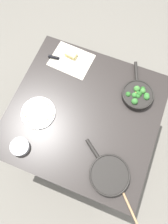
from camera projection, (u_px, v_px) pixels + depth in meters
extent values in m
plane|color=slate|center=(84.00, 135.00, 2.17)|extent=(14.00, 14.00, 0.00)
cube|color=#2D2826|center=(84.00, 114.00, 1.45)|extent=(1.07, 1.04, 0.03)
cylinder|color=#BCBCC1|center=(14.00, 155.00, 1.74)|extent=(0.05, 0.05, 0.74)
cylinder|color=#BCBCC1|center=(118.00, 198.00, 1.63)|extent=(0.05, 0.05, 0.74)
cylinder|color=#BCBCC1|center=(57.00, 69.00, 2.01)|extent=(0.05, 0.05, 0.74)
cylinder|color=#BCBCC1|center=(148.00, 101.00, 1.90)|extent=(0.05, 0.05, 0.74)
cylinder|color=black|center=(137.00, 95.00, 1.46)|extent=(0.23, 0.23, 0.04)
torus|color=black|center=(138.00, 94.00, 1.44)|extent=(0.23, 0.23, 0.01)
cylinder|color=black|center=(136.00, 71.00, 1.51)|extent=(0.08, 0.16, 0.02)
cylinder|color=#2C6823|center=(133.00, 97.00, 1.46)|extent=(0.01, 0.01, 0.02)
sphere|color=#387A33|center=(134.00, 95.00, 1.43)|extent=(0.04, 0.04, 0.04)
cylinder|color=#2C6823|center=(145.00, 99.00, 1.45)|extent=(0.01, 0.01, 0.02)
sphere|color=#387A33|center=(147.00, 97.00, 1.43)|extent=(0.04, 0.04, 0.04)
cylinder|color=#2C6823|center=(137.00, 94.00, 1.47)|extent=(0.01, 0.01, 0.02)
sphere|color=#387A33|center=(138.00, 93.00, 1.45)|extent=(0.03, 0.03, 0.03)
cylinder|color=#245B1C|center=(137.00, 97.00, 1.46)|extent=(0.01, 0.01, 0.02)
sphere|color=#2D6B28|center=(138.00, 96.00, 1.44)|extent=(0.03, 0.03, 0.03)
cylinder|color=#2C6823|center=(146.00, 97.00, 1.46)|extent=(0.01, 0.01, 0.02)
sphere|color=#387A33|center=(147.00, 95.00, 1.43)|extent=(0.04, 0.04, 0.04)
cylinder|color=#357027|center=(142.00, 92.00, 1.47)|extent=(0.01, 0.01, 0.02)
sphere|color=#428438|center=(143.00, 91.00, 1.44)|extent=(0.04, 0.04, 0.04)
cylinder|color=#245B1C|center=(127.00, 96.00, 1.46)|extent=(0.01, 0.01, 0.02)
sphere|color=#2D6B28|center=(128.00, 94.00, 1.44)|extent=(0.04, 0.04, 0.04)
cylinder|color=#205218|center=(138.00, 95.00, 1.46)|extent=(0.01, 0.01, 0.02)
sphere|color=#286023|center=(139.00, 94.00, 1.44)|extent=(0.04, 0.04, 0.04)
cylinder|color=#357027|center=(136.00, 90.00, 1.47)|extent=(0.02, 0.02, 0.02)
sphere|color=#428438|center=(137.00, 89.00, 1.44)|extent=(0.05, 0.05, 0.05)
cylinder|color=#205218|center=(142.00, 90.00, 1.48)|extent=(0.01, 0.01, 0.02)
sphere|color=#286023|center=(143.00, 89.00, 1.45)|extent=(0.03, 0.03, 0.03)
cylinder|color=#2C6823|center=(134.00, 103.00, 1.44)|extent=(0.02, 0.02, 0.03)
sphere|color=#387A33|center=(135.00, 101.00, 1.41)|extent=(0.05, 0.05, 0.05)
cube|color=#9E703D|center=(137.00, 94.00, 1.45)|extent=(0.05, 0.06, 0.04)
cube|color=#AD7F4C|center=(139.00, 88.00, 1.48)|extent=(0.03, 0.04, 0.03)
cube|color=#AD7F4C|center=(136.00, 98.00, 1.45)|extent=(0.04, 0.04, 0.03)
cube|color=#AD7F4C|center=(127.00, 96.00, 1.46)|extent=(0.04, 0.03, 0.03)
cube|color=#AD7F4C|center=(137.00, 92.00, 1.47)|extent=(0.03, 0.03, 0.03)
cylinder|color=black|center=(109.00, 175.00, 1.28)|extent=(0.26, 0.26, 0.04)
torus|color=black|center=(110.00, 175.00, 1.27)|extent=(0.26, 0.26, 0.01)
cylinder|color=black|center=(92.00, 148.00, 1.33)|extent=(0.13, 0.10, 0.02)
cylinder|color=#EAD170|center=(109.00, 175.00, 1.28)|extent=(0.21, 0.21, 0.02)
cylinder|color=tan|center=(129.00, 206.00, 1.24)|extent=(0.25, 0.26, 0.02)
ellipsoid|color=tan|center=(115.00, 175.00, 1.29)|extent=(0.07, 0.07, 0.02)
cube|color=silver|center=(71.00, 60.00, 1.58)|extent=(0.33, 0.27, 0.00)
cube|color=silver|center=(72.00, 62.00, 1.57)|extent=(0.22, 0.06, 0.01)
cylinder|color=black|center=(54.00, 57.00, 1.57)|extent=(0.09, 0.03, 0.02)
cube|color=#EFD67A|center=(71.00, 55.00, 1.57)|extent=(0.09, 0.07, 0.04)
cylinder|color=white|center=(38.00, 113.00, 1.43)|extent=(0.25, 0.25, 0.01)
torus|color=gold|center=(38.00, 112.00, 1.43)|extent=(0.23, 0.23, 0.01)
cylinder|color=white|center=(38.00, 112.00, 1.42)|extent=(0.20, 0.20, 0.01)
torus|color=gold|center=(38.00, 112.00, 1.42)|extent=(0.19, 0.19, 0.01)
cylinder|color=#B7B7BC|center=(20.00, 147.00, 1.34)|extent=(0.12, 0.12, 0.04)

